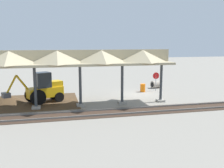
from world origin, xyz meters
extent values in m
plane|color=gray|center=(0.00, 0.00, 0.00)|extent=(120.00, 120.00, 0.00)
cube|color=#4C3823|center=(11.26, 1.11, 0.00)|extent=(9.42, 7.00, 0.01)
cube|color=#9E998E|center=(-1.01, 3.57, 0.10)|extent=(0.70, 0.70, 0.20)
cylinder|color=#383D42|center=(-1.01, 3.57, 1.80)|extent=(0.24, 0.24, 3.60)
cube|color=#9E998E|center=(2.74, 3.57, 0.10)|extent=(0.70, 0.70, 0.20)
cylinder|color=#383D42|center=(2.74, 3.57, 1.80)|extent=(0.24, 0.24, 3.60)
cube|color=#9E998E|center=(6.49, 3.57, 0.10)|extent=(0.70, 0.70, 0.20)
cylinder|color=#383D42|center=(6.49, 3.57, 1.80)|extent=(0.24, 0.24, 3.60)
cube|color=#9E998E|center=(10.23, 3.57, 0.10)|extent=(0.70, 0.70, 0.20)
cylinder|color=#383D42|center=(10.23, 3.57, 1.80)|extent=(0.24, 0.24, 3.60)
cube|color=tan|center=(8.36, 3.57, 3.70)|extent=(19.95, 3.20, 0.20)
cube|color=tan|center=(8.36, 3.57, 4.35)|extent=(19.95, 0.20, 1.10)
pyramid|color=tan|center=(0.86, 3.57, 4.35)|extent=(3.37, 3.20, 1.10)
pyramid|color=tan|center=(4.61, 3.57, 4.35)|extent=(3.37, 3.20, 1.10)
pyramid|color=tan|center=(8.36, 3.57, 4.35)|extent=(3.37, 3.20, 1.10)
pyramid|color=tan|center=(12.11, 3.57, 4.35)|extent=(3.37, 3.20, 1.10)
cube|color=slate|center=(0.00, 5.48, 0.07)|extent=(60.00, 0.08, 0.15)
cube|color=slate|center=(0.00, 6.92, 0.07)|extent=(60.00, 0.08, 0.15)
cube|color=#38281E|center=(0.00, 6.20, 0.01)|extent=(60.00, 2.58, 0.03)
cylinder|color=gray|center=(-2.63, -1.48, 0.97)|extent=(0.06, 0.06, 1.94)
cylinder|color=red|center=(-2.63, -1.48, 1.75)|extent=(0.76, 0.03, 0.76)
cube|color=#EAB214|center=(9.55, 1.37, 0.97)|extent=(3.45, 2.52, 0.90)
cube|color=#1E262D|center=(9.73, 1.45, 2.12)|extent=(1.67, 1.61, 1.40)
cube|color=#EAB214|center=(8.62, 0.94, 1.67)|extent=(1.50, 1.47, 0.50)
cylinder|color=black|center=(10.72, 1.12, 0.70)|extent=(1.40, 0.86, 1.40)
cylinder|color=black|center=(10.12, 2.42, 0.70)|extent=(1.40, 0.86, 1.40)
cylinder|color=black|center=(8.83, 0.32, 0.45)|extent=(0.94, 0.65, 0.90)
cylinder|color=black|center=(8.29, 1.51, 0.45)|extent=(0.94, 0.65, 0.90)
cylinder|color=#EAB214|center=(11.42, 2.23, 2.08)|extent=(1.04, 0.61, 1.41)
cylinder|color=#EAB214|center=(12.26, 2.62, 1.92)|extent=(1.04, 0.59, 1.70)
cube|color=#47474C|center=(12.68, 2.81, 1.12)|extent=(0.88, 0.98, 0.40)
cone|color=#4C3823|center=(12.97, 0.84, 0.00)|extent=(6.31, 6.31, 1.68)
cylinder|color=#9E9384|center=(-3.37, -3.15, 0.44)|extent=(1.28, 1.12, 0.89)
cylinder|color=black|center=(-2.83, -3.02, 0.44)|extent=(0.15, 0.57, 0.58)
cylinder|color=orange|center=(-0.97, -1.24, 0.45)|extent=(0.56, 0.56, 0.90)
camera|label=1|loc=(8.52, 24.87, 5.55)|focal=40.00mm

